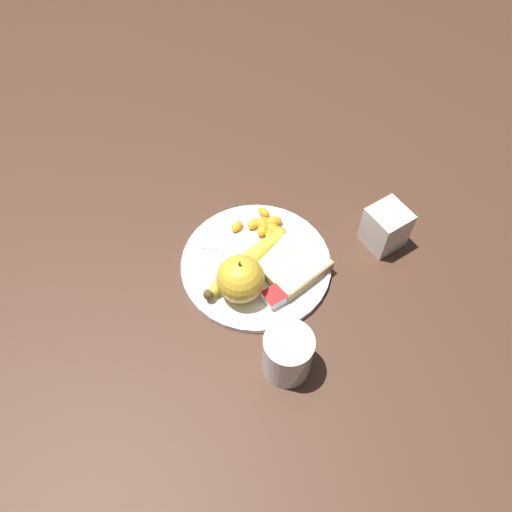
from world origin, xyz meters
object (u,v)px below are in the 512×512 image
(banana, at_px, (246,263))
(bread_slice, at_px, (291,263))
(apple, at_px, (240,279))
(fork, at_px, (260,255))
(plate, at_px, (256,264))
(condiment_caddy, at_px, (386,227))
(juice_glass, at_px, (287,355))
(jam_packet, at_px, (275,296))

(banana, distance_m, bread_slice, 0.08)
(apple, distance_m, fork, 0.09)
(plate, relative_size, condiment_caddy, 3.29)
(fork, relative_size, condiment_caddy, 1.83)
(apple, height_order, condiment_caddy, apple)
(banana, height_order, bread_slice, banana)
(plate, bearing_deg, bread_slice, -41.64)
(apple, relative_size, fork, 0.61)
(juice_glass, bearing_deg, bread_slice, 52.52)
(bread_slice, bearing_deg, plate, 138.36)
(bread_slice, bearing_deg, fork, 122.28)
(condiment_caddy, bearing_deg, juice_glass, -160.06)
(plate, bearing_deg, juice_glass, -108.91)
(plate, xyz_separation_m, fork, (0.01, 0.01, 0.01))
(bread_slice, height_order, fork, bread_slice)
(juice_glass, height_order, condiment_caddy, juice_glass)
(plate, distance_m, banana, 0.03)
(plate, bearing_deg, condiment_caddy, -19.33)
(juice_glass, height_order, jam_packet, juice_glass)
(juice_glass, relative_size, bread_slice, 0.77)
(apple, relative_size, banana, 0.46)
(juice_glass, xyz_separation_m, bread_slice, (0.11, 0.14, -0.02))
(juice_glass, height_order, apple, apple)
(juice_glass, distance_m, condiment_caddy, 0.31)
(plate, height_order, banana, banana)
(apple, distance_m, jam_packet, 0.07)
(juice_glass, distance_m, fork, 0.21)
(banana, relative_size, condiment_caddy, 2.40)
(juice_glass, xyz_separation_m, fork, (0.08, 0.19, -0.03))
(plate, distance_m, bread_slice, 0.06)
(jam_packet, bearing_deg, bread_slice, 33.38)
(plate, relative_size, bread_slice, 2.23)
(apple, relative_size, condiment_caddy, 1.12)
(juice_glass, xyz_separation_m, jam_packet, (0.05, 0.10, -0.02))
(banana, bearing_deg, bread_slice, -30.31)
(plate, xyz_separation_m, jam_packet, (-0.01, -0.08, 0.01))
(banana, relative_size, fork, 1.31)
(banana, bearing_deg, jam_packet, -84.39)
(juice_glass, relative_size, apple, 1.02)
(banana, relative_size, jam_packet, 5.02)
(banana, xyz_separation_m, bread_slice, (0.07, -0.04, -0.01))
(plate, distance_m, apple, 0.08)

